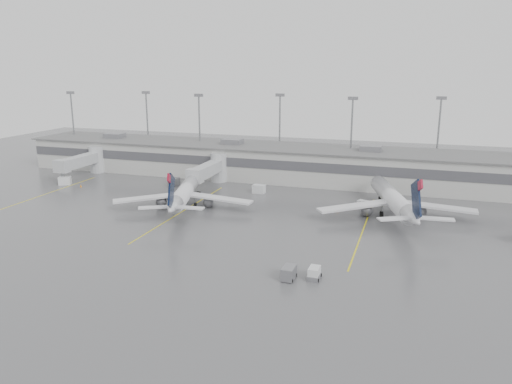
% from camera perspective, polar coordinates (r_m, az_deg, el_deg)
% --- Properties ---
extents(ground, '(260.00, 260.00, 0.00)m').
position_cam_1_polar(ground, '(71.85, -4.11, -8.55)').
color(ground, '#4B4C4E').
rests_on(ground, ground).
extents(terminal, '(152.00, 17.00, 9.45)m').
position_cam_1_polar(terminal, '(124.12, 5.97, 3.23)').
color(terminal, '#B2B2AD').
rests_on(terminal, ground).
extents(light_masts, '(142.40, 8.00, 20.60)m').
position_cam_1_polar(light_masts, '(128.46, 6.61, 7.14)').
color(light_masts, gray).
rests_on(light_masts, ground).
extents(jet_bridge_left, '(4.00, 17.20, 7.00)m').
position_cam_1_polar(jet_bridge_left, '(136.16, -18.74, 3.40)').
color(jet_bridge_left, '#ABAEB1').
rests_on(jet_bridge_left, ground).
extents(jet_bridge_right, '(4.00, 17.20, 7.00)m').
position_cam_1_polar(jet_bridge_right, '(118.77, -5.03, 2.61)').
color(jet_bridge_right, '#ABAEB1').
rests_on(jet_bridge_right, ground).
extents(stand_markings, '(105.25, 40.00, 0.01)m').
position_cam_1_polar(stand_markings, '(93.14, 1.45, -3.09)').
color(stand_markings, yellow).
rests_on(stand_markings, ground).
extents(jet_mid_left, '(26.83, 30.50, 10.12)m').
position_cam_1_polar(jet_mid_left, '(100.96, -8.17, -0.01)').
color(jet_mid_left, silver).
rests_on(jet_mid_left, ground).
extents(jet_mid_right, '(28.34, 32.25, 10.74)m').
position_cam_1_polar(jet_mid_right, '(97.20, 15.49, -0.84)').
color(jet_mid_right, silver).
rests_on(jet_mid_right, ground).
extents(baggage_tug, '(1.70, 2.58, 1.64)m').
position_cam_1_polar(baggage_tug, '(68.20, 6.67, -9.32)').
color(baggage_tug, silver).
rests_on(baggage_tug, ground).
extents(baggage_cart, '(1.64, 2.80, 1.78)m').
position_cam_1_polar(baggage_cart, '(67.65, 3.78, -9.19)').
color(baggage_cart, slate).
rests_on(baggage_cart, ground).
extents(gse_uld_a, '(3.20, 2.75, 1.92)m').
position_cam_1_polar(gse_uld_a, '(127.94, -21.00, 1.21)').
color(gse_uld_a, silver).
rests_on(gse_uld_a, ground).
extents(gse_uld_b, '(2.80, 2.00, 1.88)m').
position_cam_1_polar(gse_uld_b, '(111.59, 0.34, 0.35)').
color(gse_uld_b, silver).
rests_on(gse_uld_b, ground).
extents(gse_uld_c, '(2.50, 2.14, 1.50)m').
position_cam_1_polar(gse_uld_c, '(102.41, 12.14, -1.37)').
color(gse_uld_c, silver).
rests_on(gse_uld_c, ground).
extents(gse_loader, '(2.17, 3.14, 1.84)m').
position_cam_1_polar(gse_loader, '(119.92, -9.37, 1.14)').
color(gse_loader, slate).
rests_on(gse_loader, ground).
extents(cone_a, '(0.40, 0.40, 0.63)m').
position_cam_1_polar(cone_a, '(124.24, -19.39, 0.68)').
color(cone_a, orange).
rests_on(cone_a, ground).
extents(cone_b, '(0.49, 0.49, 0.77)m').
position_cam_1_polar(cone_b, '(109.38, -9.60, -0.44)').
color(cone_b, orange).
rests_on(cone_b, ground).
extents(cone_c, '(0.47, 0.47, 0.76)m').
position_cam_1_polar(cone_c, '(99.19, 9.31, -1.97)').
color(cone_c, orange).
rests_on(cone_c, ground).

